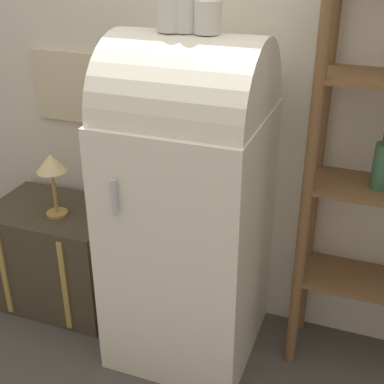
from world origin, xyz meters
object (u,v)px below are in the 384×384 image
vase_right (208,10)px  desk_lamp (51,168)px  suitcase_trunk (59,255)px  vase_left (171,6)px  refrigerator (189,200)px

vase_right → desk_lamp: vase_right is taller
suitcase_trunk → vase_right: (0.88, -0.07, 1.35)m
vase_right → desk_lamp: 1.14m
suitcase_trunk → vase_left: bearing=-6.0°
refrigerator → suitcase_trunk: refrigerator is taller
vase_left → desk_lamp: (-0.67, 0.03, -0.80)m
refrigerator → desk_lamp: 0.74m
vase_left → desk_lamp: vase_left is taller
suitcase_trunk → desk_lamp: 0.56m
suitcase_trunk → vase_right: bearing=-4.6°
suitcase_trunk → vase_left: 1.54m
refrigerator → vase_right: (0.08, -0.01, 0.83)m
refrigerator → vase_right: size_ratio=8.30×
refrigerator → vase_right: bearing=-4.1°
refrigerator → desk_lamp: size_ratio=4.61×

